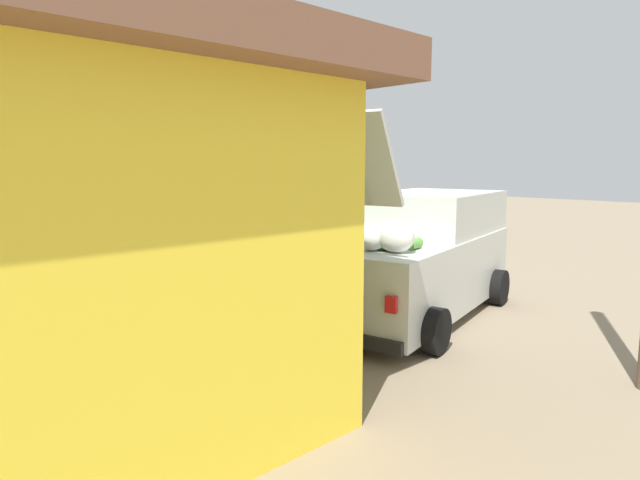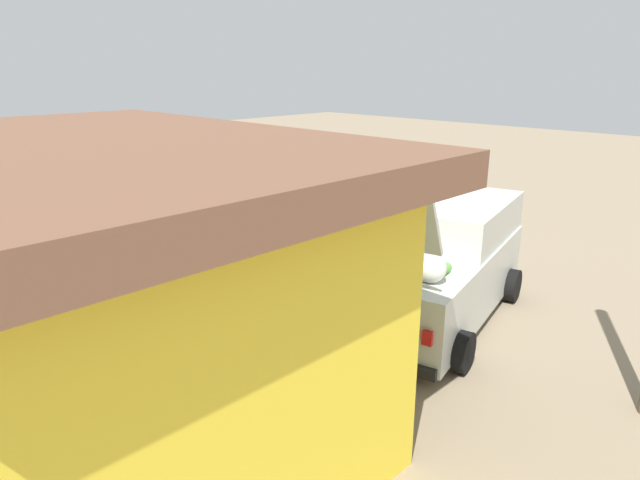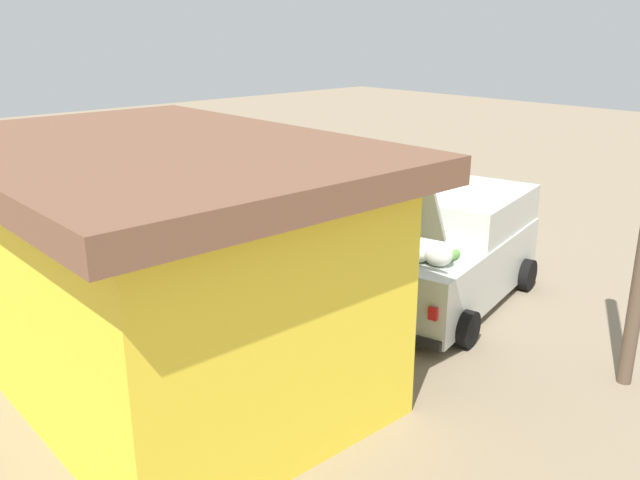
{
  "view_description": "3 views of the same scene",
  "coord_description": "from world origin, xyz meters",
  "px_view_note": "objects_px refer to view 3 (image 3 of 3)",
  "views": [
    {
      "loc": [
        -6.65,
        7.39,
        2.4
      ],
      "look_at": [
        0.46,
        0.57,
        0.99
      ],
      "focal_mm": 30.04,
      "sensor_mm": 36.0,
      "label": 1
    },
    {
      "loc": [
        -6.37,
        8.18,
        4.17
      ],
      "look_at": [
        0.35,
        1.32,
        1.12
      ],
      "focal_mm": 30.96,
      "sensor_mm": 36.0,
      "label": 2
    },
    {
      "loc": [
        -8.39,
        10.0,
        4.9
      ],
      "look_at": [
        0.65,
        1.65,
        0.88
      ],
      "focal_mm": 37.4,
      "sensor_mm": 36.0,
      "label": 3
    }
  ],
  "objects_px": {
    "storefront_bar": "(159,262)",
    "vendor_standing": "(301,273)",
    "delivery_van": "(454,251)",
    "unloaded_banana_pile": "(354,364)",
    "paint_bucket": "(215,275)",
    "parked_sedan": "(326,192)",
    "customer_bending": "(342,302)"
  },
  "relations": [
    {
      "from": "vendor_standing",
      "to": "unloaded_banana_pile",
      "type": "distance_m",
      "value": 2.1
    },
    {
      "from": "delivery_van",
      "to": "unloaded_banana_pile",
      "type": "xyz_separation_m",
      "value": [
        -0.75,
        3.35,
        -0.76
      ]
    },
    {
      "from": "customer_bending",
      "to": "unloaded_banana_pile",
      "type": "distance_m",
      "value": 1.03
    },
    {
      "from": "delivery_van",
      "to": "storefront_bar",
      "type": "bearing_deg",
      "value": 78.59
    },
    {
      "from": "delivery_van",
      "to": "unloaded_banana_pile",
      "type": "distance_m",
      "value": 3.51
    },
    {
      "from": "paint_bucket",
      "to": "customer_bending",
      "type": "bearing_deg",
      "value": 177.97
    },
    {
      "from": "storefront_bar",
      "to": "unloaded_banana_pile",
      "type": "xyz_separation_m",
      "value": [
        -1.83,
        -2.0,
        -1.58
      ]
    },
    {
      "from": "delivery_van",
      "to": "vendor_standing",
      "type": "relative_size",
      "value": 3.24
    },
    {
      "from": "unloaded_banana_pile",
      "to": "storefront_bar",
      "type": "bearing_deg",
      "value": 47.56
    },
    {
      "from": "paint_bucket",
      "to": "delivery_van",
      "type": "bearing_deg",
      "value": -142.4
    },
    {
      "from": "unloaded_banana_pile",
      "to": "vendor_standing",
      "type": "bearing_deg",
      "value": -18.62
    },
    {
      "from": "parked_sedan",
      "to": "customer_bending",
      "type": "distance_m",
      "value": 7.9
    },
    {
      "from": "storefront_bar",
      "to": "vendor_standing",
      "type": "distance_m",
      "value": 2.77
    },
    {
      "from": "parked_sedan",
      "to": "customer_bending",
      "type": "xyz_separation_m",
      "value": [
        -5.93,
        5.21,
        0.23
      ]
    },
    {
      "from": "delivery_van",
      "to": "vendor_standing",
      "type": "bearing_deg",
      "value": 67.49
    },
    {
      "from": "vendor_standing",
      "to": "customer_bending",
      "type": "xyz_separation_m",
      "value": [
        -1.19,
        0.2,
        -0.09
      ]
    },
    {
      "from": "delivery_van",
      "to": "paint_bucket",
      "type": "relative_size",
      "value": 12.96
    },
    {
      "from": "parked_sedan",
      "to": "customer_bending",
      "type": "relative_size",
      "value": 3.24
    },
    {
      "from": "customer_bending",
      "to": "paint_bucket",
      "type": "xyz_separation_m",
      "value": [
        3.68,
        -0.13,
        -0.63
      ]
    },
    {
      "from": "vendor_standing",
      "to": "paint_bucket",
      "type": "xyz_separation_m",
      "value": [
        2.49,
        0.07,
        -0.72
      ]
    },
    {
      "from": "customer_bending",
      "to": "storefront_bar",
      "type": "bearing_deg",
      "value": 64.82
    },
    {
      "from": "storefront_bar",
      "to": "parked_sedan",
      "type": "xyz_separation_m",
      "value": [
        4.79,
        -7.64,
        -1.18
      ]
    },
    {
      "from": "delivery_van",
      "to": "parked_sedan",
      "type": "height_order",
      "value": "delivery_van"
    },
    {
      "from": "storefront_bar",
      "to": "delivery_van",
      "type": "xyz_separation_m",
      "value": [
        -1.08,
        -5.34,
        -0.82
      ]
    },
    {
      "from": "storefront_bar",
      "to": "parked_sedan",
      "type": "distance_m",
      "value": 9.09
    },
    {
      "from": "customer_bending",
      "to": "parked_sedan",
      "type": "bearing_deg",
      "value": -41.3
    },
    {
      "from": "parked_sedan",
      "to": "paint_bucket",
      "type": "height_order",
      "value": "parked_sedan"
    },
    {
      "from": "storefront_bar",
      "to": "customer_bending",
      "type": "relative_size",
      "value": 5.12
    },
    {
      "from": "vendor_standing",
      "to": "unloaded_banana_pile",
      "type": "xyz_separation_m",
      "value": [
        -1.87,
        0.63,
        -0.72
      ]
    },
    {
      "from": "storefront_bar",
      "to": "delivery_van",
      "type": "height_order",
      "value": "storefront_bar"
    },
    {
      "from": "storefront_bar",
      "to": "paint_bucket",
      "type": "distance_m",
      "value": 3.93
    },
    {
      "from": "storefront_bar",
      "to": "delivery_van",
      "type": "bearing_deg",
      "value": -101.41
    }
  ]
}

